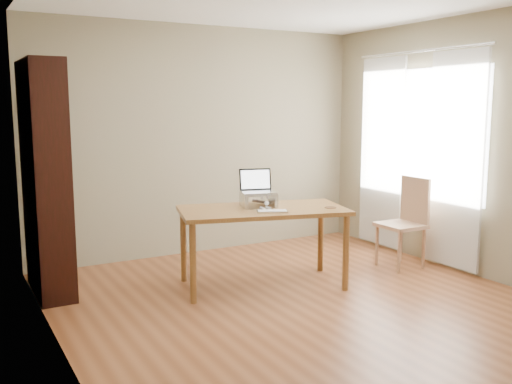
% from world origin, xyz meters
% --- Properties ---
extents(room, '(4.04, 4.54, 2.64)m').
position_xyz_m(room, '(0.03, 0.01, 1.30)').
color(room, brown).
rests_on(room, ground).
extents(bookshelf, '(0.30, 0.90, 2.10)m').
position_xyz_m(bookshelf, '(-1.83, 1.55, 1.05)').
color(bookshelf, black).
rests_on(bookshelf, ground).
extents(curtains, '(0.03, 1.90, 2.25)m').
position_xyz_m(curtains, '(1.92, 0.80, 1.17)').
color(curtains, white).
rests_on(curtains, ground).
extents(desk, '(1.69, 1.14, 0.75)m').
position_xyz_m(desk, '(-0.04, 0.76, 0.66)').
color(desk, brown).
rests_on(desk, ground).
extents(laptop_stand, '(0.32, 0.25, 0.13)m').
position_xyz_m(laptop_stand, '(-0.04, 0.84, 0.83)').
color(laptop_stand, silver).
rests_on(laptop_stand, desk).
extents(laptop, '(0.36, 0.33, 0.22)m').
position_xyz_m(laptop, '(-0.04, 0.90, 0.94)').
color(laptop, silver).
rests_on(laptop, laptop_stand).
extents(keyboard, '(0.30, 0.22, 0.02)m').
position_xyz_m(keyboard, '(-0.07, 0.54, 0.76)').
color(keyboard, silver).
rests_on(keyboard, desk).
extents(coaster, '(0.11, 0.11, 0.01)m').
position_xyz_m(coaster, '(0.53, 0.47, 0.75)').
color(coaster, brown).
rests_on(coaster, desk).
extents(cat, '(0.24, 0.47, 0.14)m').
position_xyz_m(cat, '(-0.04, 0.87, 0.81)').
color(cat, '#484139').
rests_on(cat, desk).
extents(chair, '(0.42, 0.42, 0.95)m').
position_xyz_m(chair, '(1.62, 0.60, 0.51)').
color(chair, tan).
rests_on(chair, ground).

